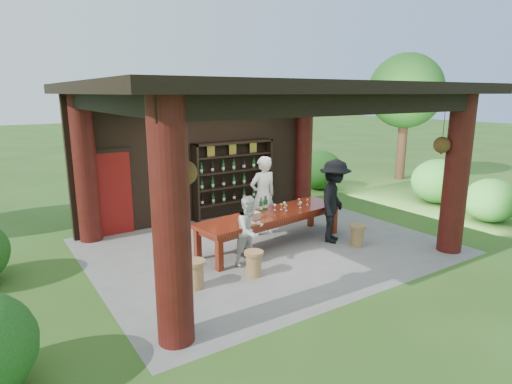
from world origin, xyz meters
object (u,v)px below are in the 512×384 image
guest_man (334,201)px  napkin_basket (254,216)px  tasting_table (272,218)px  wine_shelf (234,179)px  guest_woman (250,230)px  stool_near_left (254,263)px  host (263,196)px  stool_near_right (357,235)px  stool_far_left (195,273)px

guest_man → napkin_basket: 1.96m
tasting_table → wine_shelf: bearing=78.6°
guest_woman → tasting_table: bearing=20.5°
wine_shelf → napkin_basket: size_ratio=9.01×
guest_man → guest_woman: bearing=145.8°
stool_near_left → host: 2.54m
stool_near_right → guest_woman: 2.62m
stool_near_right → stool_far_left: size_ratio=0.95×
tasting_table → napkin_basket: 0.64m
stool_near_right → napkin_basket: bearing=157.8°
napkin_basket → guest_woman: bearing=-130.7°
napkin_basket → stool_near_right: bearing=-22.2°
stool_near_right → host: size_ratio=0.25×
stool_far_left → host: (2.64, 1.78, 0.68)m
tasting_table → napkin_basket: bearing=-163.5°
stool_near_left → stool_near_right: bearing=1.9°
wine_shelf → guest_woman: (-1.47, -3.10, -0.35)m
tasting_table → guest_woman: 1.15m
tasting_table → guest_woman: guest_woman is taller
guest_man → napkin_basket: size_ratio=7.26×
tasting_table → guest_man: size_ratio=1.99×
stool_near_left → wine_shelf: bearing=64.6°
stool_far_left → guest_woman: guest_woman is taller
stool_near_left → host: bearing=51.8°
napkin_basket → host: bearing=47.1°
host → napkin_basket: 1.30m
tasting_table → guest_man: (1.33, -0.55, 0.31)m
stool_near_right → napkin_basket: 2.41m
wine_shelf → stool_near_left: 4.11m
tasting_table → guest_man: bearing=-22.5°
stool_near_right → guest_man: (-0.25, 0.51, 0.69)m
host → guest_man: (1.04, -1.32, 0.00)m
stool_far_left → host: 3.26m
tasting_table → napkin_basket: napkin_basket is taller
host → guest_man: bearing=129.7°
guest_man → napkin_basket: bearing=133.1°
stool_near_left → guest_woman: bearing=64.6°
host → guest_woman: bearing=49.2°
wine_shelf → stool_far_left: size_ratio=4.66×
tasting_table → stool_far_left: tasting_table is taller
napkin_basket → stool_near_left: bearing=-123.0°
stool_near_left → tasting_table: bearing=43.3°
stool_near_left → stool_far_left: bearing=173.1°
stool_near_right → napkin_basket: (-2.17, 0.88, 0.57)m
wine_shelf → stool_near_right: (1.08, -3.55, -0.78)m
stool_far_left → guest_man: (3.68, 0.46, 0.68)m
stool_far_left → guest_woman: (1.39, 0.40, 0.43)m
wine_shelf → stool_far_left: wine_shelf is taller
stool_near_left → stool_near_right: (2.80, 0.09, -0.00)m
tasting_table → stool_near_right: 1.94m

